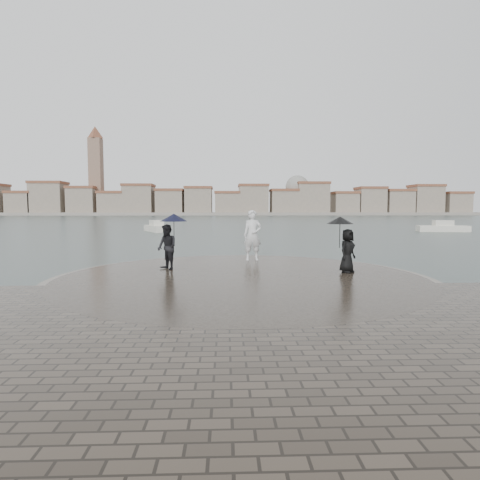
{
  "coord_description": "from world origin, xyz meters",
  "views": [
    {
      "loc": [
        -0.5,
        -9.63,
        2.56
      ],
      "look_at": [
        0.0,
        4.8,
        1.45
      ],
      "focal_mm": 30.0,
      "sensor_mm": 36.0,
      "label": 1
    }
  ],
  "objects": [
    {
      "name": "far_skyline",
      "position": [
        -6.29,
        160.71,
        5.61
      ],
      "size": [
        260.0,
        20.0,
        37.0
      ],
      "color": "gray",
      "rests_on": "ground"
    },
    {
      "name": "visitor_left",
      "position": [
        -2.59,
        5.0,
        1.46
      ],
      "size": [
        1.25,
        1.11,
        2.04
      ],
      "color": "black",
      "rests_on": "quay_tip"
    },
    {
      "name": "ground",
      "position": [
        0.0,
        0.0,
        0.0
      ],
      "size": [
        400.0,
        400.0,
        0.0
      ],
      "primitive_type": "plane",
      "color": "#2B3835",
      "rests_on": "ground"
    },
    {
      "name": "kerb_ring",
      "position": [
        0.0,
        3.5,
        0.16
      ],
      "size": [
        12.5,
        12.5,
        0.32
      ],
      "primitive_type": "cylinder",
      "color": "gray",
      "rests_on": "ground"
    },
    {
      "name": "boats",
      "position": [
        7.87,
        35.77,
        0.38
      ],
      "size": [
        37.37,
        5.66,
        1.5
      ],
      "color": "silver",
      "rests_on": "ground"
    },
    {
      "name": "quay_tip",
      "position": [
        0.0,
        3.5,
        0.18
      ],
      "size": [
        11.9,
        11.9,
        0.36
      ],
      "primitive_type": "cylinder",
      "color": "#2D261E",
      "rests_on": "ground"
    },
    {
      "name": "quay_back",
      "position": [
        0.0,
        -6.0,
        0.18
      ],
      "size": [
        16.0,
        16.0,
        0.36
      ],
      "primitive_type": "cube",
      "color": "#2D261E",
      "rests_on": "ground"
    },
    {
      "name": "visitor_right",
      "position": [
        3.64,
        4.1,
        1.43
      ],
      "size": [
        1.15,
        1.0,
        1.95
      ],
      "color": "black",
      "rests_on": "quay_tip"
    },
    {
      "name": "statue",
      "position": [
        0.64,
        7.55,
        1.44
      ],
      "size": [
        0.8,
        0.54,
        2.16
      ],
      "primitive_type": "imported",
      "rotation": [
        0.0,
        0.0,
        0.02
      ],
      "color": "silver",
      "rests_on": "quay_tip"
    }
  ]
}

